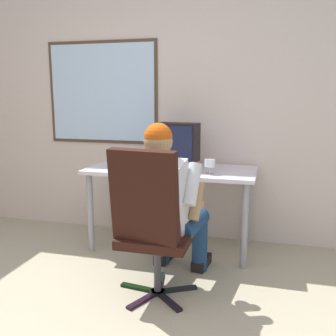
% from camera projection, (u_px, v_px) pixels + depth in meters
% --- Properties ---
extents(wall_rear, '(4.81, 0.08, 2.65)m').
position_uv_depth(wall_rear, '(159.00, 98.00, 3.64)').
color(wall_rear, beige).
rests_on(wall_rear, ground).
extents(desk, '(1.45, 0.64, 0.73)m').
position_uv_depth(desk, '(171.00, 179.00, 3.35)').
color(desk, gray).
rests_on(desk, ground).
extents(office_chair, '(0.54, 0.57, 1.04)m').
position_uv_depth(office_chair, '(150.00, 220.00, 2.46)').
color(office_chair, black).
rests_on(office_chair, ground).
extents(person_seated, '(0.56, 0.81, 1.18)m').
position_uv_depth(person_seated, '(166.00, 203.00, 2.70)').
color(person_seated, navy).
rests_on(person_seated, ground).
extents(crt_monitor, '(0.38, 0.22, 0.39)m').
position_uv_depth(crt_monitor, '(177.00, 143.00, 3.31)').
color(crt_monitor, beige).
rests_on(crt_monitor, desk).
extents(wine_glass, '(0.09, 0.09, 0.12)m').
position_uv_depth(wine_glass, '(210.00, 164.00, 3.08)').
color(wine_glass, silver).
rests_on(wine_glass, desk).
extents(book_stack, '(0.21, 0.14, 0.05)m').
position_uv_depth(book_stack, '(121.00, 164.00, 3.37)').
color(book_stack, '#1E539A').
rests_on(book_stack, desk).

